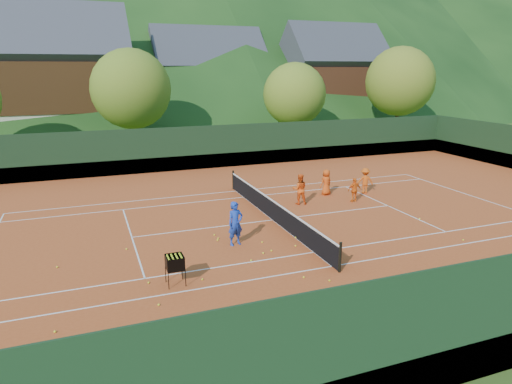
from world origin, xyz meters
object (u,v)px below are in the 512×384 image
object	(u,v)px
chalet_left	(55,81)
chalet_mid	(208,84)
ball_hopper	(175,263)
chalet_right	(331,82)
student_b	(354,190)
student_c	(326,182)
student_d	(365,181)
student_a	(300,189)
tennis_net	(273,210)
coach	(235,223)

from	to	relation	value
chalet_left	chalet_mid	size ratio (longest dim) A/B	1.09
ball_hopper	chalet_right	world-z (taller)	chalet_right
student_b	student_c	bearing A→B (deg)	-65.19
chalet_mid	student_d	bearing A→B (deg)	-88.81
student_b	student_a	bearing A→B (deg)	-10.81
chalet_left	chalet_right	xyz separation A→B (m)	(30.00, 0.00, -0.39)
student_a	student_b	xyz separation A→B (m)	(2.87, -0.66, -0.15)
student_d	tennis_net	bearing A→B (deg)	38.43
student_d	tennis_net	distance (m)	7.11
student_b	tennis_net	xyz separation A→B (m)	(-5.17, -1.25, -0.14)
student_b	student_d	bearing A→B (deg)	-137.55
student_b	chalet_right	world-z (taller)	chalet_right
student_c	ball_hopper	size ratio (longest dim) A/B	1.44
student_c	chalet_right	bearing A→B (deg)	-132.99
student_d	ball_hopper	distance (m)	14.23
chalet_left	chalet_mid	xyz separation A→B (m)	(16.00, 4.00, -0.66)
student_a	chalet_left	bearing A→B (deg)	-49.80
student_a	student_d	size ratio (longest dim) A/B	1.10
student_d	student_a	bearing A→B (deg)	25.66
student_c	chalet_left	bearing A→B (deg)	-74.95
coach	student_c	size ratio (longest dim) A/B	1.24
student_a	student_b	size ratio (longest dim) A/B	1.24
coach	chalet_mid	size ratio (longest dim) A/B	0.14
student_c	student_d	xyz separation A→B (m)	(2.21, -0.47, 0.00)
student_a	tennis_net	bearing A→B (deg)	56.32
coach	student_c	bearing A→B (deg)	24.16
coach	student_c	world-z (taller)	coach
ball_hopper	tennis_net	bearing A→B (deg)	41.61
student_b	tennis_net	distance (m)	5.32
student_b	chalet_mid	bearing A→B (deg)	-89.37
student_a	ball_hopper	xyz separation A→B (m)	(-7.79, -6.79, -0.05)
chalet_right	student_a	bearing A→B (deg)	-122.22
student_c	tennis_net	bearing A→B (deg)	20.75
student_a	chalet_left	size ratio (longest dim) A/B	0.12
coach	student_b	world-z (taller)	coach
student_a	ball_hopper	world-z (taller)	student_a
student_d	ball_hopper	size ratio (longest dim) A/B	1.45
student_a	student_d	world-z (taller)	student_a
chalet_right	tennis_net	bearing A→B (deg)	-123.69
coach	tennis_net	bearing A→B (deg)	28.92
student_c	tennis_net	size ratio (longest dim) A/B	0.12
student_c	chalet_right	world-z (taller)	chalet_right
student_d	chalet_left	distance (m)	32.51
chalet_left	chalet_mid	distance (m)	16.51
coach	student_b	distance (m)	8.52
student_a	chalet_right	world-z (taller)	chalet_right
student_c	chalet_mid	size ratio (longest dim) A/B	0.11
chalet_left	student_b	bearing A→B (deg)	-62.19
student_c	student_b	bearing A→B (deg)	99.65
tennis_net	chalet_left	bearing A→B (deg)	108.43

